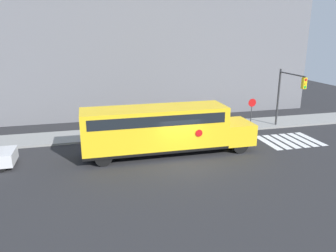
# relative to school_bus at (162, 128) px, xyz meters

# --- Properties ---
(ground_plane) EXTENTS (60.00, 60.00, 0.00)m
(ground_plane) POSITION_rel_school_bus_xyz_m (0.85, -1.69, -1.76)
(ground_plane) COLOR #28282B
(sidewalk_strip) EXTENTS (44.00, 3.00, 0.15)m
(sidewalk_strip) POSITION_rel_school_bus_xyz_m (0.85, 4.81, -1.69)
(sidewalk_strip) COLOR gray
(sidewalk_strip) RESTS_ON ground
(building_backdrop) EXTENTS (32.00, 4.00, 12.30)m
(building_backdrop) POSITION_rel_school_bus_xyz_m (0.85, 11.31, 4.39)
(building_backdrop) COLOR slate
(building_backdrop) RESTS_ON ground
(crosswalk_stripes) EXTENTS (4.00, 3.20, 0.01)m
(crosswalk_stripes) POSITION_rel_school_bus_xyz_m (9.55, 0.31, -1.76)
(crosswalk_stripes) COLOR white
(crosswalk_stripes) RESTS_ON ground
(school_bus) EXTENTS (10.97, 2.57, 3.07)m
(school_bus) POSITION_rel_school_bus_xyz_m (0.00, 0.00, 0.00)
(school_bus) COLOR yellow
(school_bus) RESTS_ON ground
(stop_sign) EXTENTS (0.66, 0.10, 2.46)m
(stop_sign) POSITION_rel_school_bus_xyz_m (8.29, 3.86, -0.15)
(stop_sign) COLOR #38383A
(stop_sign) RESTS_ON ground
(traffic_light) EXTENTS (0.28, 3.27, 4.75)m
(traffic_light) POSITION_rel_school_bus_xyz_m (10.63, 2.78, 1.42)
(traffic_light) COLOR #38383A
(traffic_light) RESTS_ON ground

